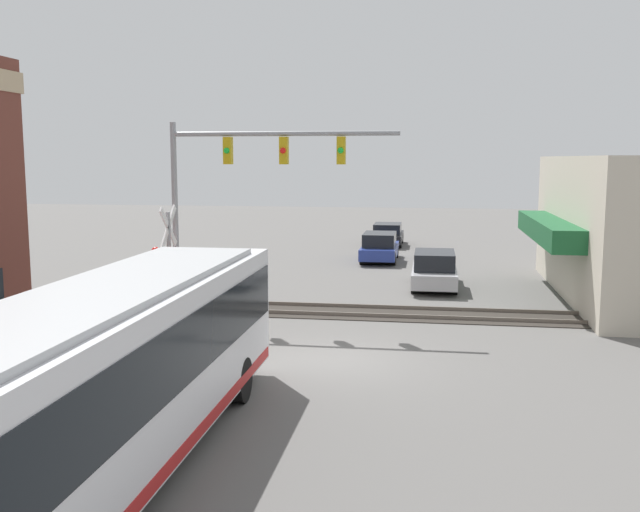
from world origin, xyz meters
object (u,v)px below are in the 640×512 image
Objects in this scene: city_bus at (111,373)px; crossing_signal at (169,251)px; parked_car_blue at (380,248)px; parked_car_black at (388,235)px; pedestrian_at_crossing at (202,296)px; parked_car_silver at (434,271)px.

city_bus is 11.96m from crossing_signal.
city_bus is 2.70× the size of parked_car_blue.
crossing_signal is at bearing 164.66° from parked_car_black.
parked_car_black is 22.66m from pedestrian_at_crossing.
pedestrian_at_crossing reaches higher than parked_car_black.
parked_car_silver is 1.03× the size of parked_car_blue.
pedestrian_at_crossing is (-7.85, 7.43, 0.23)m from parked_car_silver.
pedestrian_at_crossing is (-22.18, 4.63, 0.30)m from parked_car_black.
crossing_signal is at bearing 129.87° from parked_car_silver.
parked_car_black is at bearing 11.06° from parked_car_silver.
crossing_signal is 0.82× the size of parked_car_silver.
pedestrian_at_crossing is at bearing 168.20° from parked_car_black.
city_bus is at bearing -163.83° from crossing_signal.
city_bus is 3.21× the size of crossing_signal.
parked_car_silver is at bearing -159.35° from parked_car_blue.
parked_car_silver is 7.94m from parked_car_blue.
parked_car_blue is 1.07× the size of parked_car_black.
city_bus is 19.56m from parked_car_silver.
crossing_signal is 15.95m from parked_car_blue.
city_bus reaches higher than parked_car_silver.
parked_car_black is (14.32, 2.80, -0.07)m from parked_car_silver.
crossing_signal is at bearing 16.17° from city_bus.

